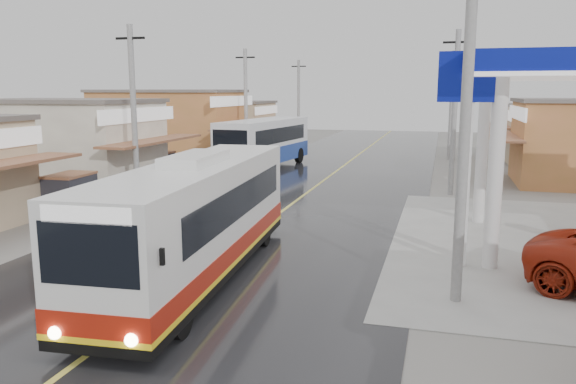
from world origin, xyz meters
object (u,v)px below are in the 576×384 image
cyclist (205,190)px  tricycle_far (158,164)px  second_bus (264,142)px  coach_bus (198,219)px  tricycle_near (70,191)px  tyre_stack (107,220)px

cyclist → tricycle_far: cyclist is taller
second_bus → cyclist: second_bus is taller
coach_bus → tricycle_near: size_ratio=4.91×
coach_bus → tricycle_far: coach_bus is taller
coach_bus → tyre_stack: (-5.90, 4.54, -1.41)m
coach_bus → cyclist: size_ratio=5.60×
coach_bus → second_bus: 22.37m
tricycle_near → tyre_stack: bearing=-30.8°
coach_bus → cyclist: coach_bus is taller
tricycle_near → tyre_stack: size_ratio=2.34×
coach_bus → tricycle_near: bearing=141.2°
second_bus → tricycle_far: second_bus is taller
second_bus → cyclist: 12.40m
coach_bus → second_bus: size_ratio=1.12×
tricycle_near → tyre_stack: 3.04m
cyclist → tricycle_near: 5.76m
tricycle_near → tricycle_far: tricycle_near is taller
coach_bus → tricycle_near: coach_bus is taller
coach_bus → tricycle_far: size_ratio=5.14×
tricycle_near → tricycle_far: 9.16m
coach_bus → second_bus: bearing=99.3°
cyclist → tricycle_near: size_ratio=0.88×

